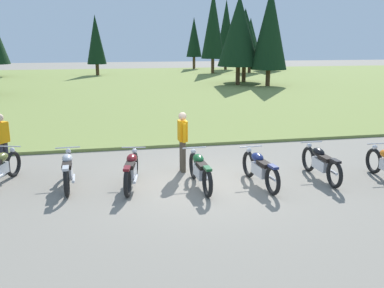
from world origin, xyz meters
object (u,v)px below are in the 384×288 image
object	(u,v)px
motorcycle_navy	(260,168)
motorcycle_maroon	(131,170)
motorcycle_silver	(68,170)
motorcycle_british_green	(200,170)
rider_checking_bike	(2,140)
rider_with_back_turned	(183,138)
motorcycle_black	(321,163)

from	to	relation	value
motorcycle_navy	motorcycle_maroon	bearing A→B (deg)	170.09
motorcycle_silver	motorcycle_british_green	bearing A→B (deg)	-12.27
motorcycle_silver	motorcycle_british_green	size ratio (longest dim) A/B	1.00
rider_checking_bike	rider_with_back_turned	bearing A→B (deg)	-9.04
motorcycle_black	motorcycle_navy	bearing A→B (deg)	-175.36
motorcycle_maroon	rider_checking_bike	size ratio (longest dim) A/B	1.24
motorcycle_navy	rider_with_back_turned	bearing A→B (deg)	137.76
motorcycle_silver	motorcycle_navy	bearing A→B (deg)	-10.55
motorcycle_british_green	motorcycle_navy	bearing A→B (deg)	-6.81
motorcycle_maroon	motorcycle_black	distance (m)	4.92
rider_checking_bike	motorcycle_navy	bearing A→B (deg)	-19.45
motorcycle_navy	motorcycle_black	bearing A→B (deg)	4.64
motorcycle_navy	rider_with_back_turned	distance (m)	2.33
motorcycle_silver	motorcycle_maroon	size ratio (longest dim) A/B	1.01
motorcycle_black	rider_with_back_turned	distance (m)	3.73
motorcycle_silver	motorcycle_navy	distance (m)	4.78
motorcycle_silver	motorcycle_black	distance (m)	6.48
motorcycle_british_green	motorcycle_navy	distance (m)	1.51
rider_checking_bike	motorcycle_silver	bearing A→B (deg)	-38.39
motorcycle_maroon	rider_checking_bike	distance (m)	3.79
motorcycle_silver	motorcycle_british_green	world-z (taller)	same
motorcycle_navy	rider_checking_bike	world-z (taller)	rider_checking_bike
motorcycle_british_green	rider_checking_bike	world-z (taller)	rider_checking_bike
motorcycle_silver	rider_checking_bike	distance (m)	2.33
rider_with_back_turned	motorcycle_navy	bearing A→B (deg)	-42.24
motorcycle_navy	motorcycle_black	xyz separation A→B (m)	(1.74, 0.14, 0.00)
motorcycle_british_green	motorcycle_navy	xyz separation A→B (m)	(1.50, -0.18, 0.00)
rider_with_back_turned	rider_checking_bike	world-z (taller)	same
motorcycle_silver	rider_with_back_turned	xyz separation A→B (m)	(3.02, 0.65, 0.51)
rider_with_back_turned	motorcycle_maroon	bearing A→B (deg)	-146.60
motorcycle_navy	motorcycle_british_green	bearing A→B (deg)	173.19
motorcycle_british_green	motorcycle_black	size ratio (longest dim) A/B	1.00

